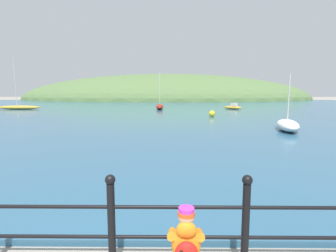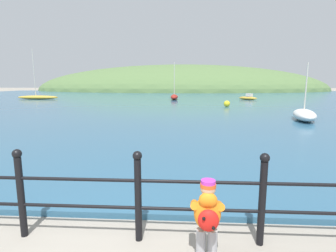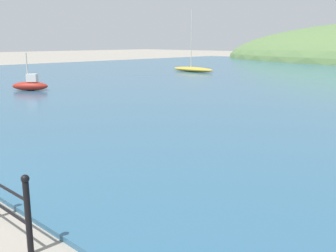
{
  "view_description": "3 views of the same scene",
  "coord_description": "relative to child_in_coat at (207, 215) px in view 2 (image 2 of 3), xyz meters",
  "views": [
    {
      "loc": [
        1.1,
        -1.38,
        2.15
      ],
      "look_at": [
        1.02,
        7.0,
        1.04
      ],
      "focal_mm": 28.0,
      "sensor_mm": 36.0,
      "label": 1
    },
    {
      "loc": [
        0.99,
        -1.64,
        2.05
      ],
      "look_at": [
        0.61,
        4.62,
        1.01
      ],
      "focal_mm": 28.0,
      "sensor_mm": 36.0,
      "label": 2
    },
    {
      "loc": [
        8.57,
        -0.85,
        3.03
      ],
      "look_at": [
        1.3,
        6.71,
        0.75
      ],
      "focal_mm": 42.0,
      "sensor_mm": 36.0,
      "label": 3
    }
  ],
  "objects": [
    {
      "name": "boat_red_dinghy",
      "position": [
        5.99,
        11.22,
        -0.21
      ],
      "size": [
        1.76,
        3.14,
        2.96
      ],
      "color": "silver",
      "rests_on": "water"
    },
    {
      "name": "boat_mid_harbor",
      "position": [
        -1.4,
        27.67,
        -0.19
      ],
      "size": [
        0.91,
        3.36,
        4.26
      ],
      "color": "maroon",
      "rests_on": "water"
    },
    {
      "name": "child_in_coat",
      "position": [
        0.0,
        0.0,
        0.0
      ],
      "size": [
        0.39,
        0.53,
        1.0
      ],
      "color": "#99999E",
      "rests_on": "ground"
    },
    {
      "name": "iron_railing",
      "position": [
        -0.85,
        0.43,
        0.04
      ],
      "size": [
        6.38,
        0.12,
        1.21
      ],
      "color": "black",
      "rests_on": "ground"
    },
    {
      "name": "boat_green_fishing",
      "position": [
        7.04,
        27.84,
        -0.27
      ],
      "size": [
        2.17,
        2.26,
        0.72
      ],
      "color": "gold",
      "rests_on": "water"
    },
    {
      "name": "far_hillside",
      "position": [
        -1.26,
        65.46,
        -0.61
      ],
      "size": [
        72.57,
        39.91,
        12.95
      ],
      "color": "#567542",
      "rests_on": "ground"
    },
    {
      "name": "mooring_buoy",
      "position": [
        3.21,
        18.82,
        -0.25
      ],
      "size": [
        0.5,
        0.5,
        0.5
      ],
      "primitive_type": "sphere",
      "color": "yellow",
      "rests_on": "water"
    },
    {
      "name": "water",
      "position": [
        -1.26,
        30.93,
        -0.56
      ],
      "size": [
        80.0,
        60.0,
        0.1
      ],
      "primitive_type": "cube",
      "color": "#2D5B7A",
      "rests_on": "ground"
    },
    {
      "name": "boat_far_right",
      "position": [
        -17.55,
        27.4,
        -0.25
      ],
      "size": [
        4.87,
        1.18,
        5.8
      ],
      "color": "gold",
      "rests_on": "water"
    }
  ]
}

